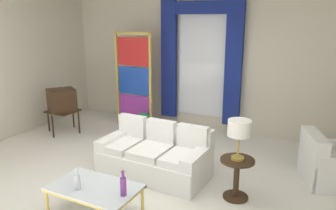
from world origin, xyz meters
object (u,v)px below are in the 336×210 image
at_px(bottle_blue_decanter, 123,185).
at_px(table_lamp_brass, 239,130).
at_px(armchair_white, 329,165).
at_px(round_side_table, 237,175).
at_px(stained_glass_divider, 134,83).
at_px(peacock_figurine, 140,123).
at_px(couch_white_long, 156,155).
at_px(coffee_table, 94,189).
at_px(bottle_crystal_tall, 77,181).
at_px(vintage_tv, 62,101).

height_order(bottle_blue_decanter, table_lamp_brass, table_lamp_brass).
relative_size(armchair_white, round_side_table, 1.76).
relative_size(stained_glass_divider, peacock_figurine, 3.67).
bearing_deg(couch_white_long, coffee_table, -94.62).
bearing_deg(round_side_table, couch_white_long, 172.27).
relative_size(round_side_table, table_lamp_brass, 1.04).
distance_m(armchair_white, round_side_table, 1.59).
height_order(peacock_figurine, table_lamp_brass, table_lamp_brass).
bearing_deg(stained_glass_divider, round_side_table, -34.41).
relative_size(bottle_crystal_tall, peacock_figurine, 0.49).
bearing_deg(bottle_crystal_tall, stained_glass_divider, 111.66).
bearing_deg(bottle_blue_decanter, round_side_table, 49.88).
distance_m(couch_white_long, bottle_crystal_tall, 1.61).
distance_m(bottle_blue_decanter, vintage_tv, 3.88).
bearing_deg(bottle_blue_decanter, couch_white_long, 103.46).
bearing_deg(table_lamp_brass, bottle_crystal_tall, -140.14).
bearing_deg(vintage_tv, couch_white_long, -15.77).
height_order(armchair_white, peacock_figurine, armchair_white).
height_order(couch_white_long, armchair_white, couch_white_long).
distance_m(couch_white_long, table_lamp_brass, 1.59).
xyz_separation_m(bottle_blue_decanter, table_lamp_brass, (1.05, 1.25, 0.48)).
relative_size(coffee_table, stained_glass_divider, 0.52).
height_order(coffee_table, table_lamp_brass, table_lamp_brass).
relative_size(vintage_tv, armchair_white, 1.28).
xyz_separation_m(peacock_figurine, round_side_table, (2.68, -1.77, 0.14)).
bearing_deg(vintage_tv, peacock_figurine, 26.93).
distance_m(bottle_crystal_tall, vintage_tv, 3.49).
bearing_deg(round_side_table, table_lamp_brass, 7.13).
height_order(bottle_blue_decanter, armchair_white, armchair_white).
distance_m(vintage_tv, table_lamp_brass, 4.34).
relative_size(couch_white_long, vintage_tv, 1.33).
height_order(couch_white_long, bottle_crystal_tall, couch_white_long).
xyz_separation_m(coffee_table, vintage_tv, (-2.70, 2.23, 0.35)).
bearing_deg(table_lamp_brass, couch_white_long, 172.27).
distance_m(coffee_table, peacock_figurine, 3.23).
distance_m(vintage_tv, armchair_white, 5.39).
distance_m(peacock_figurine, round_side_table, 3.21).
xyz_separation_m(couch_white_long, stained_glass_divider, (-1.63, 1.89, 0.75)).
relative_size(coffee_table, round_side_table, 1.92).
bearing_deg(coffee_table, table_lamp_brass, 39.30).
height_order(round_side_table, table_lamp_brass, table_lamp_brass).
bearing_deg(coffee_table, armchair_white, 41.21).
height_order(couch_white_long, coffee_table, couch_white_long).
xyz_separation_m(bottle_blue_decanter, armchair_white, (2.21, 2.35, -0.26)).
height_order(armchair_white, round_side_table, armchair_white).
bearing_deg(table_lamp_brass, armchair_white, 43.57).
height_order(stained_glass_divider, table_lamp_brass, stained_glass_divider).
bearing_deg(coffee_table, couch_white_long, 85.38).
distance_m(bottle_blue_decanter, table_lamp_brass, 1.71).
bearing_deg(vintage_tv, stained_glass_divider, 42.65).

